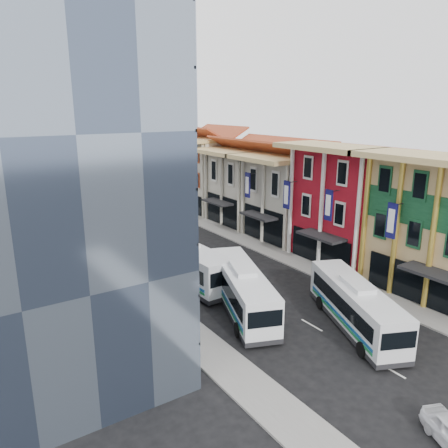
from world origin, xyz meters
TOP-DOWN VIEW (x-y plane):
  - ground at (0.00, 0.00)m, footprint 200.00×200.00m
  - sidewalk_right at (8.50, 22.00)m, footprint 3.00×90.00m
  - sidewalk_left at (-8.50, 22.00)m, footprint 3.00×90.00m
  - shophouse_red at (14.00, 17.00)m, footprint 8.00×10.00m
  - shophouse_cream_near at (14.00, 26.50)m, footprint 8.00×9.00m
  - shophouse_cream_mid at (14.00, 35.50)m, footprint 8.00×9.00m
  - shophouse_cream_far at (14.00, 46.00)m, footprint 8.00×12.00m
  - office_tower at (-17.00, 19.00)m, footprint 12.00×26.00m
  - office_block_far at (-16.00, 42.00)m, footprint 10.00×18.00m
  - bus_left_near at (-3.01, 12.92)m, footprint 7.01×12.33m
  - bus_left_far at (-3.92, 20.97)m, footprint 3.41×12.68m
  - bus_right at (2.38, 5.97)m, footprint 7.16×11.72m

SIDE VIEW (x-z plane):
  - ground at x=0.00m, z-range 0.00..0.00m
  - sidewalk_right at x=8.50m, z-range 0.00..0.15m
  - sidewalk_left at x=-8.50m, z-range 0.00..0.15m
  - bus_right at x=2.38m, z-range 0.00..3.72m
  - bus_left_near at x=-3.01m, z-range 0.00..3.89m
  - bus_left_far at x=-3.92m, z-range 0.00..4.04m
  - shophouse_cream_near at x=14.00m, z-range 0.00..10.00m
  - shophouse_cream_mid at x=14.00m, z-range 0.00..10.00m
  - shophouse_cream_far at x=14.00m, z-range 0.00..11.00m
  - shophouse_red at x=14.00m, z-range 0.00..12.00m
  - office_block_far at x=-16.00m, z-range 0.00..14.00m
  - office_tower at x=-17.00m, z-range 0.00..30.00m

